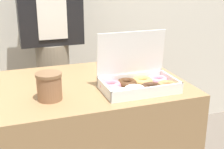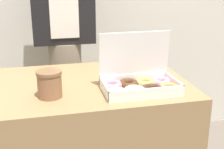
# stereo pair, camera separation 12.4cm
# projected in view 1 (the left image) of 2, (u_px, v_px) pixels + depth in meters

# --- Properties ---
(donut_box) EXTENTS (0.35, 0.21, 0.24)m
(donut_box) POSITION_uv_depth(u_px,v_px,m) (138.00, 82.00, 1.32)
(donut_box) COLOR white
(donut_box) RESTS_ON table
(coffee_cup) EXTENTS (0.10, 0.10, 0.11)m
(coffee_cup) POSITION_uv_depth(u_px,v_px,m) (49.00, 86.00, 1.21)
(coffee_cup) COLOR #8C6042
(coffee_cup) RESTS_ON table
(person_customer) EXTENTS (0.37, 0.23, 1.63)m
(person_customer) POSITION_uv_depth(u_px,v_px,m) (51.00, 28.00, 1.85)
(person_customer) COLOR gray
(person_customer) RESTS_ON ground_plane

